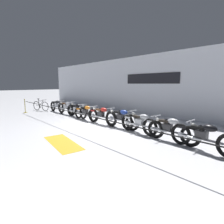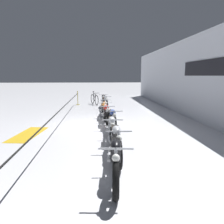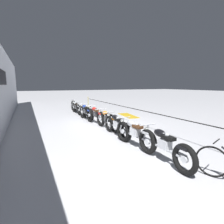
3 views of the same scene
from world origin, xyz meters
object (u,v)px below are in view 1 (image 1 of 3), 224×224
Objects in this scene: motorcycle_black_0 at (57,106)px; motorcycle_red_4 at (102,115)px; floor_banner at (63,143)px; stanchion_far_left at (56,111)px; motorcycle_silver_1 at (66,108)px; motorcycle_silver_7 at (169,129)px; motorcycle_orange_3 at (86,113)px; motorcycle_black_2 at (76,110)px; motorcycle_blue_5 at (121,118)px; bicycle at (41,106)px; motorcycle_silver_6 at (141,124)px; motorcycle_black_8 at (203,137)px.

motorcycle_red_4 reaches higher than motorcycle_black_0.
motorcycle_red_4 is 3.37m from floor_banner.
motorcycle_silver_1 is at bearing 142.61° from stanchion_far_left.
motorcycle_silver_7 is at bearing -0.32° from motorcycle_silver_1.
motorcycle_black_2 is at bearing 175.09° from motorcycle_orange_3.
motorcycle_black_0 is 6.89m from motorcycle_blue_5.
bicycle is at bearing 167.30° from stanchion_far_left.
motorcycle_black_2 is 2.22m from stanchion_far_left.
bicycle reaches higher than motorcycle_blue_5.
motorcycle_red_4 reaches higher than motorcycle_silver_6.
motorcycle_silver_1 is at bearing 157.84° from floor_banner.
motorcycle_red_4 is (2.69, -0.05, 0.01)m from motorcycle_black_2.
motorcycle_red_4 is 0.93× the size of motorcycle_silver_7.
motorcycle_black_0 is 0.95× the size of motorcycle_silver_7.
motorcycle_black_2 is 1.05× the size of motorcycle_orange_3.
motorcycle_silver_7 reaches higher than motorcycle_orange_3.
motorcycle_red_4 is at bearing 179.54° from motorcycle_black_8.
motorcycle_silver_1 is 5.47m from motorcycle_blue_5.
motorcycle_black_8 is 0.17× the size of stanchion_far_left.
motorcycle_orange_3 is 0.96× the size of motorcycle_black_8.
motorcycle_silver_6 is at bearing 0.08° from motorcycle_black_2.
motorcycle_black_8 is at bearing -1.00° from motorcycle_silver_1.
motorcycle_silver_7 is 1.30m from motorcycle_black_8.
floor_banner is at bearing -37.09° from motorcycle_black_2.
motorcycle_silver_7 is at bearing 1.10° from motorcycle_red_4.
motorcycle_black_8 is 7.06m from stanchion_far_left.
bicycle is (-11.14, -0.66, -0.07)m from motorcycle_silver_7.
motorcycle_black_8 is at bearing -5.20° from motorcycle_silver_7.
motorcycle_red_4 is at bearing -178.69° from motorcycle_silver_6.
motorcycle_red_4 is at bearing 4.62° from bicycle.
motorcycle_black_8 is (9.39, -0.16, 0.00)m from motorcycle_silver_1.
motorcycle_orange_3 is at bearing -175.24° from motorcycle_blue_5.
bicycle reaches higher than motorcycle_red_4.
motorcycle_orange_3 is 0.16× the size of stanchion_far_left.
motorcycle_black_2 is at bearing -0.32° from motorcycle_black_0.
bicycle reaches higher than floor_banner.
motorcycle_black_2 is 2.69m from motorcycle_red_4.
motorcycle_silver_7 is at bearing 0.04° from motorcycle_black_0.
floor_banner is (-1.23, -3.09, -0.46)m from motorcycle_silver_6.
floor_banner is (1.39, -3.03, -0.48)m from motorcycle_red_4.
motorcycle_black_8 reaches higher than motorcycle_black_2.
bicycle is at bearing -174.78° from motorcycle_orange_3.
motorcycle_black_2 is 6.64m from motorcycle_silver_7.
motorcycle_silver_6 reaches higher than motorcycle_orange_3.
motorcycle_red_4 reaches higher than motorcycle_orange_3.
floor_banner is at bearing -15.96° from bicycle.
motorcycle_black_0 reaches higher than motorcycle_orange_3.
motorcycle_silver_7 reaches higher than motorcycle_black_2.
motorcycle_blue_5 is at bearing 175.00° from motorcycle_silver_6.
motorcycle_silver_6 is (2.63, 0.06, -0.02)m from motorcycle_red_4.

